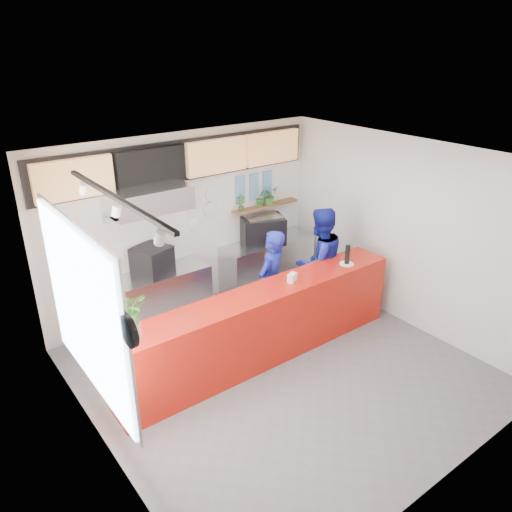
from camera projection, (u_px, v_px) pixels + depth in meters
floor at (280, 370)px, 7.06m from camera, size 5.00×5.00×0.00m
ceiling at (285, 161)px, 5.85m from camera, size 5.00×5.00×0.00m
wall_back at (186, 223)px, 8.28m from camera, size 5.00×0.00×5.00m
wall_left at (94, 340)px, 5.07m from camera, size 0.00×5.00×5.00m
wall_right at (404, 233)px, 7.83m from camera, size 0.00×5.00×5.00m
service_counter at (263, 325)px, 7.13m from camera, size 4.50×0.60×1.10m
cream_band at (182, 157)px, 7.82m from camera, size 5.00×0.02×0.80m
prep_bench at (156, 299)px, 8.04m from camera, size 1.80×0.60×0.90m
panini_oven at (152, 261)px, 7.77m from camera, size 0.65×0.65×0.46m
extraction_hood at (148, 199)px, 7.32m from camera, size 1.20×0.70×0.35m
hood_lip at (149, 212)px, 7.40m from camera, size 1.20×0.69×0.31m
right_bench at (267, 263)px, 9.31m from camera, size 1.80×0.60×0.90m
espresso_machine at (262, 230)px, 8.96m from camera, size 0.90×0.78×0.48m
espresso_tray at (262, 217)px, 8.87m from camera, size 0.75×0.60×0.06m
herb_shelf at (265, 206)px, 9.09m from camera, size 1.40×0.18×0.04m
menu_board_far_left at (74, 179)px, 6.80m from camera, size 1.10×0.10×0.55m
menu_board_mid_left at (151, 167)px, 7.44m from camera, size 1.10×0.10×0.55m
menu_board_mid_right at (217, 156)px, 8.08m from camera, size 1.10×0.10×0.55m
menu_board_far_right at (272, 148)px, 8.72m from camera, size 1.10×0.10×0.55m
soffit at (183, 160)px, 7.82m from camera, size 4.80×0.04×0.65m
window_pane at (84, 311)px, 5.23m from camera, size 0.04×2.20×1.90m
window_frame at (86, 310)px, 5.24m from camera, size 0.03×2.30×2.00m
wall_clock_rim at (129, 331)px, 4.22m from camera, size 0.05×0.30×0.30m
wall_clock_face at (132, 330)px, 4.23m from camera, size 0.02×0.26×0.26m
track_rail at (115, 197)px, 4.71m from camera, size 0.05×2.40×0.04m
dec_plate_a at (194, 207)px, 8.24m from camera, size 0.24×0.03×0.24m
dec_plate_b at (209, 209)px, 8.44m from camera, size 0.24×0.03×0.24m
dec_plate_c at (195, 224)px, 8.36m from camera, size 0.24×0.03×0.24m
dec_plate_d at (211, 194)px, 8.37m from camera, size 0.24×0.03×0.24m
photo_frame_a at (240, 183)px, 8.67m from camera, size 0.20×0.02×0.25m
photo_frame_b at (254, 180)px, 8.83m from camera, size 0.20×0.02×0.25m
photo_frame_c at (267, 177)px, 9.00m from camera, size 0.20×0.02×0.25m
photo_frame_d at (240, 197)px, 8.77m from camera, size 0.20×0.02×0.25m
photo_frame_e at (254, 194)px, 8.93m from camera, size 0.20×0.02×0.25m
photo_frame_f at (267, 191)px, 9.10m from camera, size 0.20×0.02×0.25m
staff_center at (271, 282)px, 7.73m from camera, size 0.73×0.62×1.69m
staff_right at (319, 262)px, 8.20m from camera, size 0.95×0.76×1.86m
herb_a at (241, 203)px, 8.72m from camera, size 0.17×0.14×0.29m
herb_b at (260, 198)px, 8.95m from camera, size 0.18×0.15×0.31m
herb_c at (269, 195)px, 9.06m from camera, size 0.34×0.31×0.33m
glass_vase at (133, 331)px, 5.76m from camera, size 0.25×0.25×0.24m
basil_vase at (131, 308)px, 5.64m from camera, size 0.36×0.31×0.39m
napkin_holder at (292, 278)px, 7.15m from camera, size 0.17×0.14×0.13m
white_plate at (347, 264)px, 7.71m from camera, size 0.24×0.24×0.02m
pepper_mill at (347, 255)px, 7.65m from camera, size 0.09×0.09×0.30m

